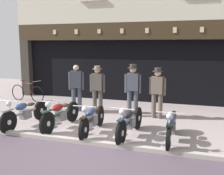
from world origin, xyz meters
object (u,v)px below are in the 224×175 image
at_px(motorcycle_left, 25,113).
at_px(assistant_far_right, 157,90).
at_px(motorcycle_right, 171,125).
at_px(salesman_right, 133,87).
at_px(salesman_left, 76,86).
at_px(shopkeeper_center, 97,87).
at_px(advert_board_far, 69,57).
at_px(leaning_bicycle, 27,92).
at_px(motorcycle_center_left, 60,114).
at_px(motorcycle_center, 92,118).
at_px(motorcycle_center_right, 130,121).
at_px(advert_board_near, 91,55).

height_order(motorcycle_left, assistant_far_right, assistant_far_right).
bearing_deg(motorcycle_right, salesman_right, -54.40).
bearing_deg(salesman_left, shopkeeper_center, 164.84).
xyz_separation_m(motorcycle_right, advert_board_far, (-5.06, 4.53, 1.41)).
bearing_deg(leaning_bicycle, motorcycle_left, 43.36).
height_order(salesman_right, assistant_far_right, salesman_right).
relative_size(motorcycle_left, motorcycle_center_left, 1.02).
distance_m(motorcycle_center, motorcycle_center_right, 1.05).
bearing_deg(motorcycle_center_left, salesman_right, -128.52).
bearing_deg(salesman_left, advert_board_near, -94.44).
relative_size(motorcycle_right, leaning_bicycle, 1.11).
bearing_deg(motorcycle_center_right, advert_board_far, -44.57).
bearing_deg(motorcycle_center, assistant_far_right, -128.41).
height_order(motorcycle_left, salesman_left, salesman_left).
bearing_deg(motorcycle_right, shopkeeper_center, -37.65).
bearing_deg(motorcycle_center_right, motorcycle_left, 4.92).
relative_size(motorcycle_right, salesman_right, 1.12).
xyz_separation_m(motorcycle_center_right, motorcycle_right, (1.07, -0.03, -0.01)).
bearing_deg(motorcycle_center, salesman_right, -110.59).
height_order(motorcycle_center_left, advert_board_far, advert_board_far).
bearing_deg(shopkeeper_center, motorcycle_left, 54.61).
xyz_separation_m(shopkeeper_center, leaning_bicycle, (-3.58, 0.93, -0.55)).
relative_size(salesman_left, shopkeeper_center, 1.01).
bearing_deg(motorcycle_center, motorcycle_right, 176.61).
xyz_separation_m(motorcycle_center_right, leaning_bicycle, (-5.29, 3.02, -0.05)).
bearing_deg(advert_board_far, advert_board_near, 0.00).
bearing_deg(advert_board_near, motorcycle_center_right, -57.08).
bearing_deg(motorcycle_left, motorcycle_center, -175.32).
height_order(motorcycle_center_right, leaning_bicycle, leaning_bicycle).
bearing_deg(salesman_left, motorcycle_right, 135.56).
height_order(motorcycle_left, leaning_bicycle, leaning_bicycle).
relative_size(salesman_right, advert_board_far, 1.88).
relative_size(advert_board_near, leaning_bicycle, 0.53).
relative_size(motorcycle_center, salesman_left, 1.16).
xyz_separation_m(motorcycle_center, advert_board_near, (-1.86, 4.52, 1.52)).
xyz_separation_m(motorcycle_right, assistant_far_right, (-0.66, 2.07, 0.51)).
height_order(motorcycle_right, assistant_far_right, assistant_far_right).
bearing_deg(leaning_bicycle, motorcycle_right, 73.32).
relative_size(motorcycle_center_right, assistant_far_right, 1.23).
xyz_separation_m(motorcycle_center, advert_board_far, (-2.94, 4.52, 1.41)).
xyz_separation_m(motorcycle_center, motorcycle_center_right, (1.05, 0.02, 0.01)).
relative_size(motorcycle_center_right, motorcycle_right, 1.04).
bearing_deg(advert_board_far, leaning_bicycle, -131.22).
xyz_separation_m(motorcycle_left, advert_board_near, (0.26, 4.56, 1.51)).
relative_size(motorcycle_right, shopkeeper_center, 1.18).
relative_size(shopkeeper_center, advert_board_near, 1.77).
height_order(motorcycle_left, motorcycle_center_right, motorcycle_center_right).
distance_m(motorcycle_center_left, motorcycle_center_right, 2.10).
xyz_separation_m(assistant_far_right, advert_board_near, (-3.32, 2.46, 1.00)).
bearing_deg(motorcycle_left, motorcycle_right, -175.89).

